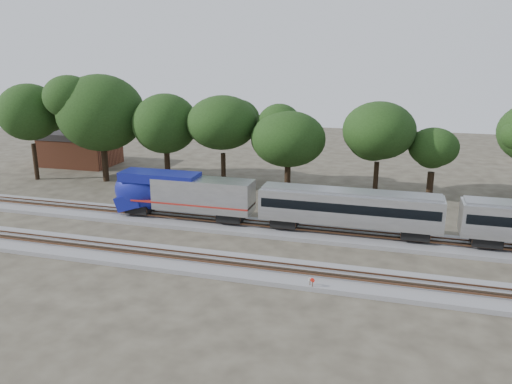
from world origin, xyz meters
TOP-DOWN VIEW (x-y plane):
  - ground at (0.00, 0.00)m, footprint 160.00×160.00m
  - track_far at (0.00, 6.00)m, footprint 160.00×5.00m
  - track_near at (0.00, -4.00)m, footprint 160.00×5.00m
  - switch_stand_red at (7.56, -6.38)m, footprint 0.35×0.15m
  - switch_stand_white at (7.32, -6.12)m, footprint 0.32×0.06m
  - switch_lever at (5.97, -5.27)m, footprint 0.57×0.43m
  - brick_building at (-36.48, 27.93)m, footprint 11.31×8.03m
  - tree_0 at (-36.84, 17.61)m, footprint 9.86×9.86m
  - tree_1 at (-26.63, 19.44)m, footprint 9.87×9.87m
  - tree_2 at (-17.14, 19.92)m, footprint 8.68×8.68m
  - tree_3 at (-9.17, 20.50)m, footprint 9.05×9.05m
  - tree_4 at (-0.11, 19.48)m, footprint 7.44×7.44m
  - tree_5 at (10.84, 21.24)m, footprint 8.73×8.73m
  - tree_6 at (17.39, 21.79)m, footprint 6.85×6.85m

SIDE VIEW (x-z plane):
  - ground at x=0.00m, z-range 0.00..0.00m
  - switch_lever at x=5.97m, z-range 0.00..0.30m
  - track_far at x=0.00m, z-range -0.16..0.57m
  - track_near at x=0.00m, z-range -0.16..0.57m
  - switch_stand_white at x=7.32m, z-range 0.14..1.15m
  - switch_stand_red at x=7.56m, z-range 0.16..1.28m
  - brick_building at x=-36.48m, z-range 0.02..5.43m
  - tree_6 at x=17.39m, z-range 1.89..11.54m
  - tree_4 at x=-0.11m, z-range 2.05..12.54m
  - tree_2 at x=-17.14m, z-range 2.41..14.65m
  - tree_5 at x=10.84m, z-range 2.42..14.73m
  - tree_3 at x=-9.17m, z-range 2.51..15.26m
  - tree_0 at x=-36.84m, z-range 2.74..16.64m
  - tree_1 at x=-26.63m, z-range 2.74..16.66m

